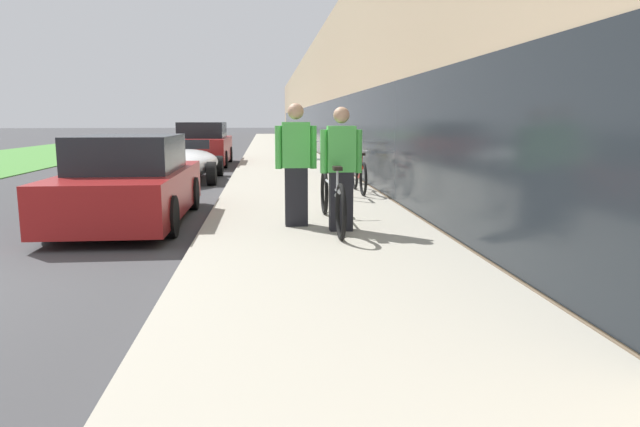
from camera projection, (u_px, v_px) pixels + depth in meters
sidewalk_slab at (281, 154)px, 26.22m from camera, size 3.28×70.00×0.14m
storefront_facade at (388, 102)px, 34.27m from camera, size 10.01×70.00×5.43m
lawn_strip at (54, 152)px, 29.08m from camera, size 6.78×70.00×0.03m
tandem_bicycle at (332, 199)px, 8.15m from camera, size 0.52×2.74×0.91m
person_rider at (341, 169)px, 7.74m from camera, size 0.57×0.22×1.68m
person_bystander at (296, 165)px, 8.10m from camera, size 0.59×0.23×1.74m
bike_rack_hoop at (343, 172)px, 11.02m from camera, size 0.05×0.60×0.84m
cruiser_bike_nearest at (359, 175)px, 11.90m from camera, size 0.52×1.76×0.85m
cruiser_bike_middle at (341, 164)px, 14.30m from camera, size 0.52×1.81×0.97m
cruiser_bike_farthest at (325, 159)px, 16.68m from camera, size 0.52×1.71×0.87m
parked_sedan_curbside at (130, 183)px, 9.13m from camera, size 1.81×4.27×1.40m
vintage_roadster_curbside at (186, 163)px, 15.45m from camera, size 1.79×4.16×1.09m
parked_sedan_far at (203, 146)px, 20.67m from camera, size 1.90×4.78×1.55m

